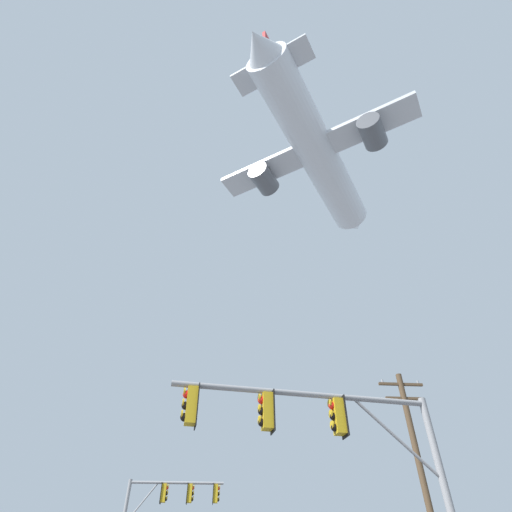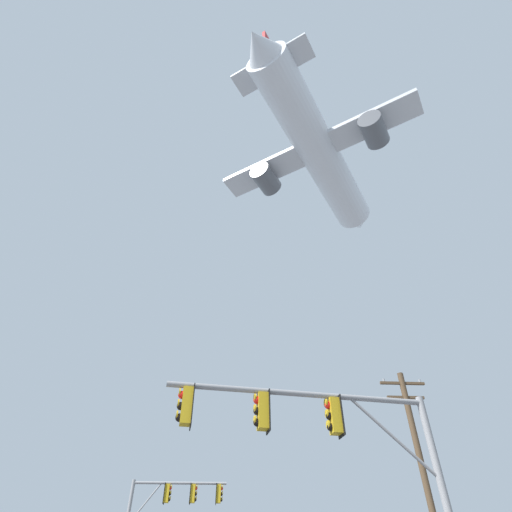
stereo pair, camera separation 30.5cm
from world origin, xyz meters
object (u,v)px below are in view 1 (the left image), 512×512
object	(u,v)px
signal_pole_near	(332,440)
signal_pole_far	(163,510)
utility_pole	(423,479)
airplane	(316,151)

from	to	relation	value
signal_pole_near	signal_pole_far	xyz separation A→B (m)	(-5.93, 15.60, 0.36)
utility_pole	signal_pole_near	bearing A→B (deg)	-125.57
signal_pole_near	airplane	distance (m)	36.25
utility_pole	signal_pole_far	bearing A→B (deg)	147.45
signal_pole_far	utility_pole	size ratio (longest dim) A/B	0.65
signal_pole_far	airplane	distance (m)	34.28
signal_pole_far	utility_pole	xyz separation A→B (m)	(11.73, -7.49, 0.31)
airplane	utility_pole	bearing A→B (deg)	-87.19
utility_pole	airplane	xyz separation A→B (m)	(-0.32, 6.61, 32.00)
signal_pole_near	airplane	world-z (taller)	airplane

